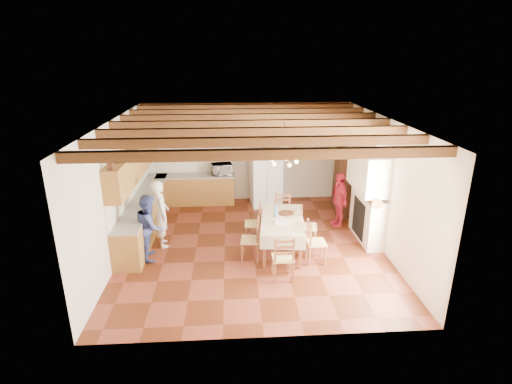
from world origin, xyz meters
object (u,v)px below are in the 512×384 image
person_man (161,214)px  microwave (222,169)px  chair_end_near (283,257)px  hutch (346,173)px  chair_left_far (253,223)px  chair_end_far (283,213)px  chair_right_far (308,226)px  person_woman_red (339,199)px  chair_right_near (316,242)px  dining_table (282,222)px  refrigerator (266,177)px  person_woman_blue (150,227)px  chair_left_near (250,239)px

person_man → microwave: (1.39, 2.76, 0.26)m
chair_end_near → hutch: bearing=-123.5°
chair_left_far → chair_end_far: 0.98m
chair_right_far → person_woman_red: size_ratio=0.66×
chair_right_near → chair_end_near: same height
dining_table → chair_right_near: chair_right_near is taller
chair_right_near → refrigerator: bearing=11.6°
dining_table → person_man: (-2.79, 0.47, 0.09)m
refrigerator → chair_end_near: bearing=-97.1°
refrigerator → chair_left_far: 2.56m
chair_right_far → microwave: 3.66m
dining_table → chair_right_far: (0.66, 0.26, -0.24)m
dining_table → chair_end_near: (-0.13, -1.19, -0.24)m
chair_left_far → person_woman_blue: size_ratio=0.65×
chair_left_near → chair_right_far: bearing=119.6°
chair_right_far → person_woman_blue: bearing=105.5°
chair_right_near → person_man: person_man is taller
chair_left_near → chair_left_far: size_ratio=1.00×
refrigerator → hutch: bearing=-23.7°
dining_table → chair_left_near: (-0.75, -0.34, -0.24)m
hutch → person_man: bearing=-152.4°
chair_left_near → chair_right_near: size_ratio=1.00×
person_woman_blue → chair_end_near: bearing=-118.8°
hutch → chair_left_far: size_ratio=2.40×
chair_left_far → microwave: microwave is taller
dining_table → chair_end_near: size_ratio=2.00×
microwave → chair_left_far: bearing=-87.0°
chair_left_far → person_woman_blue: person_woman_blue is taller
dining_table → chair_right_far: chair_right_far is taller
chair_left_near → person_woman_red: (2.41, 1.68, 0.25)m
microwave → person_woman_blue: bearing=-127.7°
chair_right_near → person_woman_blue: 3.66m
chair_left_far → person_man: 2.19m
chair_left_far → chair_end_near: same height
person_man → person_woman_red: bearing=-97.5°
chair_end_far → microwave: bearing=127.2°
refrigerator → hutch: size_ratio=0.76×
refrigerator → person_woman_red: refrigerator is taller
person_woman_blue → microwave: size_ratio=2.49×
chair_right_near → chair_right_far: same height
chair_left_near → chair_end_near: bearing=42.1°
chair_end_far → person_woman_red: person_woman_red is taller
chair_end_far → microwave: (-1.58, 2.14, 0.58)m
dining_table → person_woman_blue: 2.95m
chair_left_near → person_man: person_man is taller
dining_table → chair_end_far: bearing=81.2°
chair_left_near → chair_end_far: bearing=153.8°
chair_left_near → chair_right_far: size_ratio=1.00×
chair_left_far → dining_table: bearing=53.1°
hutch → microwave: 3.61m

